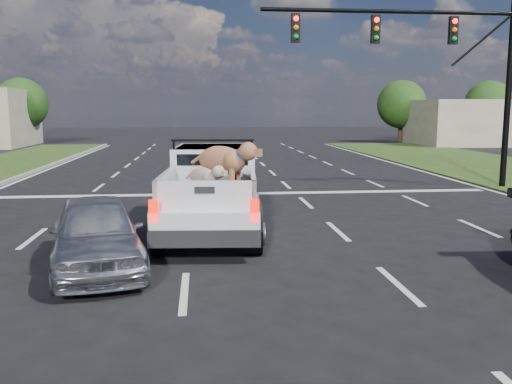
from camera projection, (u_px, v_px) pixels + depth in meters
ground at (293, 289)px, 8.74m from camera, size 160.00×160.00×0.00m
road_markings at (254, 212)px, 15.19m from camera, size 17.75×60.00×0.01m
traffic_signal at (446, 56)px, 19.06m from camera, size 9.11×0.31×7.00m
building_right at (490, 122)px, 44.08m from camera, size 12.00×7.00×3.60m
tree_far_c at (21, 104)px, 44.03m from camera, size 4.20×4.20×5.40m
tree_far_d at (402, 104)px, 47.20m from camera, size 4.20×4.20×5.40m
tree_far_e at (489, 104)px, 47.99m from camera, size 4.20×4.20×5.40m
pickup_truck at (214, 187)px, 12.89m from camera, size 2.54×5.93×2.17m
silver_sedan at (96, 233)px, 9.76m from camera, size 2.35×4.12×1.32m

